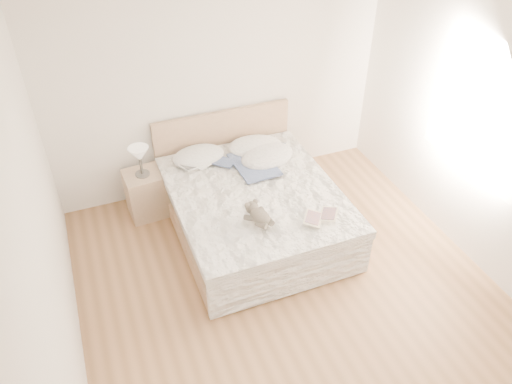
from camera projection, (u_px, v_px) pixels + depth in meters
floor at (296, 303)px, 4.87m from camera, size 4.00×4.50×0.00m
ceiling at (317, 29)px, 3.22m from camera, size 4.00×4.50×0.00m
wall_back at (219, 82)px, 5.71m from camera, size 4.00×0.02×2.70m
wall_left at (45, 258)px, 3.46m from camera, size 0.02×4.50×2.70m
wall_right at (499, 145)px, 4.63m from camera, size 0.02×4.50×2.70m
window at (478, 121)px, 4.78m from camera, size 0.02×1.30×1.10m
bed at (252, 207)px, 5.56m from camera, size 1.72×2.14×1.00m
nightstand at (147, 193)px, 5.80m from camera, size 0.47×0.43×0.56m
table_lamp at (139, 156)px, 5.46m from camera, size 0.28×0.28×0.36m
pillow_left at (199, 156)px, 5.77m from camera, size 0.63×0.46×0.18m
pillow_middle at (255, 147)px, 5.93m from camera, size 0.72×0.57×0.20m
pillow_right at (267, 156)px, 5.77m from camera, size 0.77×0.63×0.20m
blouse at (254, 164)px, 5.66m from camera, size 0.71×0.75×0.03m
photo_book at (194, 165)px, 5.64m from camera, size 0.37×0.32×0.02m
childrens_book at (321, 217)px, 4.93m from camera, size 0.43×0.40×0.02m
teddy_bear at (260, 221)px, 4.84m from camera, size 0.30×0.36×0.16m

